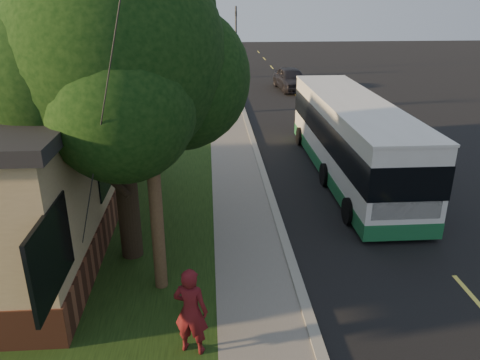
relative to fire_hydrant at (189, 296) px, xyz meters
name	(u,v)px	position (x,y,z in m)	size (l,w,h in m)	color
ground	(305,308)	(2.60, 0.00, -0.43)	(120.00, 120.00, 0.00)	black
road	(351,158)	(6.60, 10.00, -0.43)	(8.00, 80.00, 0.01)	black
curb	(259,159)	(2.60, 10.00, -0.37)	(0.25, 80.00, 0.12)	gray
sidewalk	(235,160)	(1.60, 10.00, -0.39)	(2.00, 80.00, 0.08)	slate
grass_verge	(152,162)	(-1.90, 10.00, -0.40)	(5.00, 80.00, 0.07)	black
fire_hydrant	(189,296)	(0.00, 0.00, 0.00)	(0.32, 0.32, 0.74)	#DCC10B
utility_pole	(148,98)	(-0.71, 0.99, 4.20)	(2.86, 3.21, 9.07)	#473321
leafy_tree	(116,60)	(-1.57, 2.65, 4.73)	(6.30, 6.00, 7.80)	black
bare_tree_near	(182,78)	(-0.90, 18.00, 1.72)	(1.38, 1.21, 4.31)	black
bare_tree_far	(195,54)	(-0.40, 30.00, 1.57)	(1.38, 1.21, 4.03)	black
traffic_signal	(236,34)	(3.10, 34.00, 2.73)	(0.18, 0.22, 5.50)	#2D2D30
transit_bus	(351,137)	(5.88, 7.99, 1.14)	(2.52, 10.91, 2.96)	silver
skateboarder	(191,311)	(0.10, -1.25, 0.57)	(0.68, 0.44, 1.86)	#521015
dumpster	(31,211)	(-4.79, 4.28, 0.18)	(1.38, 1.14, 1.14)	black
distant_car	(291,79)	(6.53, 25.07, 0.37)	(1.89, 4.69, 1.60)	black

